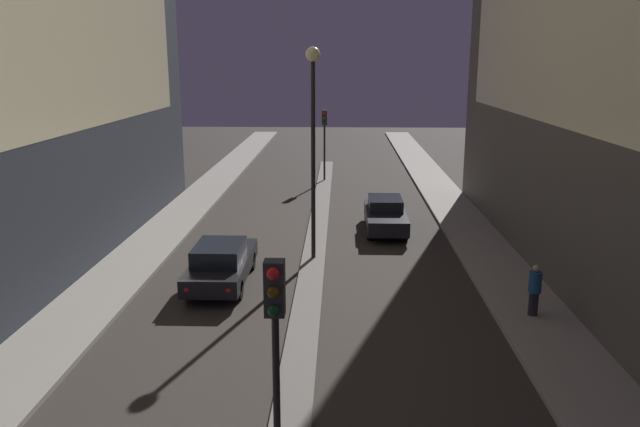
% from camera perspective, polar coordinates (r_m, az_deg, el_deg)
% --- Properties ---
extents(median_strip, '(0.89, 39.75, 0.12)m').
position_cam_1_polar(median_strip, '(26.96, -0.31, -2.07)').
color(median_strip, '#66605B').
rests_on(median_strip, ground).
extents(traffic_light_near, '(0.32, 0.42, 4.35)m').
position_cam_1_polar(traffic_light_near, '(10.01, -4.12, -10.64)').
color(traffic_light_near, black).
rests_on(traffic_light_near, median_strip).
extents(traffic_light_mid, '(0.32, 0.42, 4.35)m').
position_cam_1_polar(traffic_light_mid, '(38.73, 0.41, 7.74)').
color(traffic_light_mid, black).
rests_on(traffic_light_mid, median_strip).
extents(street_lamp, '(0.53, 0.53, 7.80)m').
position_cam_1_polar(street_lamp, '(22.83, -0.64, 8.91)').
color(street_lamp, black).
rests_on(street_lamp, median_strip).
extents(car_left_lane, '(1.83, 4.79, 1.50)m').
position_cam_1_polar(car_left_lane, '(21.52, -9.02, -4.48)').
color(car_left_lane, black).
rests_on(car_left_lane, ground).
extents(car_right_lane, '(1.73, 4.57, 1.46)m').
position_cam_1_polar(car_right_lane, '(27.97, 5.99, -0.10)').
color(car_right_lane, black).
rests_on(car_right_lane, ground).
extents(pedestrian_on_right_sidewalk, '(0.37, 0.37, 1.55)m').
position_cam_1_polar(pedestrian_on_right_sidewalk, '(19.40, 19.02, -6.55)').
color(pedestrian_on_right_sidewalk, black).
rests_on(pedestrian_on_right_sidewalk, sidewalk_right).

